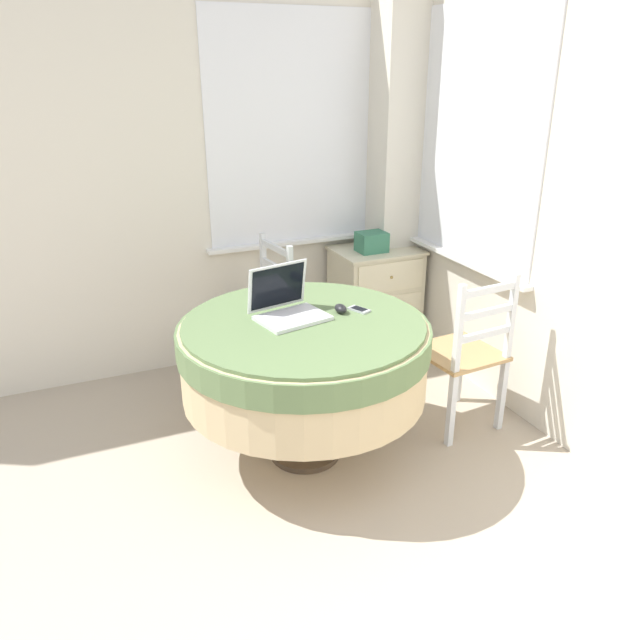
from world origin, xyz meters
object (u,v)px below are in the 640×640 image
(cell_phone, at_px, (359,310))
(dining_chair_near_right_window, at_px, (464,354))
(laptop, at_px, (287,307))
(dining_chair_near_back_window, at_px, (259,315))
(corner_cabinet, at_px, (375,299))
(computer_mouse, at_px, (341,309))
(round_dining_table, at_px, (304,353))
(storage_box, at_px, (372,242))

(cell_phone, relative_size, dining_chair_near_right_window, 0.14)
(laptop, xyz_separation_m, dining_chair_near_back_window, (0.11, 0.81, -0.36))
(dining_chair_near_back_window, relative_size, corner_cabinet, 1.26)
(laptop, xyz_separation_m, cell_phone, (0.35, -0.07, -0.05))
(computer_mouse, height_order, corner_cabinet, computer_mouse)
(round_dining_table, bearing_deg, corner_cabinet, 47.41)
(computer_mouse, xyz_separation_m, dining_chair_near_right_window, (0.68, -0.12, -0.33))
(computer_mouse, relative_size, dining_chair_near_back_window, 0.09)
(dining_chair_near_back_window, bearing_deg, corner_cabinet, 9.55)
(cell_phone, xyz_separation_m, dining_chair_near_back_window, (-0.24, 0.87, -0.31))
(round_dining_table, bearing_deg, cell_phone, 4.07)
(computer_mouse, bearing_deg, cell_phone, -6.45)
(storage_box, bearing_deg, dining_chair_near_right_window, -90.63)
(round_dining_table, height_order, laptop, laptop)
(dining_chair_near_right_window, xyz_separation_m, corner_cabinet, (0.07, 1.13, -0.08))
(laptop, relative_size, storage_box, 1.94)
(computer_mouse, height_order, storage_box, storage_box)
(computer_mouse, xyz_separation_m, cell_phone, (0.10, -0.01, -0.02))
(cell_phone, relative_size, storage_box, 0.65)
(laptop, bearing_deg, cell_phone, -10.69)
(dining_chair_near_right_window, bearing_deg, laptop, 169.63)
(computer_mouse, bearing_deg, round_dining_table, -171.15)
(dining_chair_near_right_window, bearing_deg, storage_box, 89.37)
(corner_cabinet, xyz_separation_m, storage_box, (-0.06, -0.03, 0.42))
(laptop, bearing_deg, dining_chair_near_right_window, -10.37)
(corner_cabinet, bearing_deg, computer_mouse, -126.60)
(corner_cabinet, relative_size, storage_box, 3.78)
(laptop, relative_size, cell_phone, 3.00)
(cell_phone, height_order, storage_box, storage_box)
(dining_chair_near_back_window, xyz_separation_m, corner_cabinet, (0.90, 0.15, -0.08))
(round_dining_table, xyz_separation_m, computer_mouse, (0.21, 0.03, 0.19))
(computer_mouse, height_order, dining_chair_near_right_window, dining_chair_near_right_window)
(laptop, distance_m, storage_box, 1.33)
(computer_mouse, distance_m, corner_cabinet, 1.33)
(laptop, bearing_deg, dining_chair_near_back_window, 82.11)
(computer_mouse, relative_size, storage_box, 0.44)
(laptop, xyz_separation_m, corner_cabinet, (1.01, 0.96, -0.44))
(computer_mouse, distance_m, dining_chair_near_back_window, 0.94)
(cell_phone, distance_m, dining_chair_near_right_window, 0.67)
(dining_chair_near_right_window, height_order, corner_cabinet, dining_chair_near_right_window)
(computer_mouse, xyz_separation_m, storage_box, (0.70, 0.98, 0.01))
(cell_phone, bearing_deg, corner_cabinet, 57.33)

